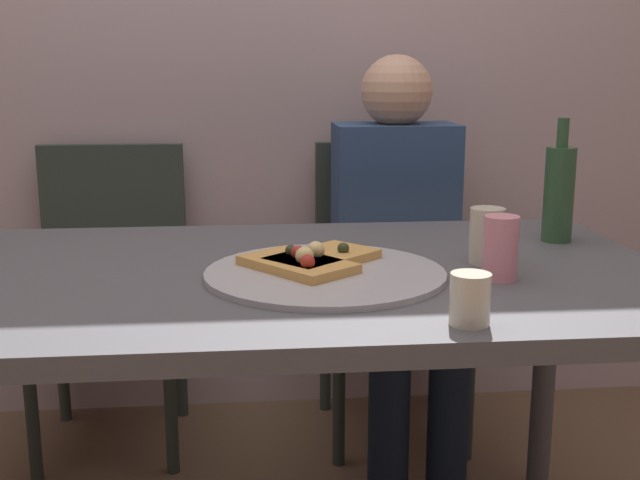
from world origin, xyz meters
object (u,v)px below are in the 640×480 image
at_px(soda_can, 501,248).
at_px(guest_in_sweater, 399,240).
at_px(tumbler_near, 487,236).
at_px(dining_table, 261,306).
at_px(chair_left, 111,276).
at_px(pizza_tray, 325,274).
at_px(pizza_slice_extra, 298,263).
at_px(wine_glass, 470,299).
at_px(chair_right, 389,269).
at_px(pizza_slice_last, 322,257).
at_px(wine_bottle, 559,192).

distance_m(soda_can, guest_in_sweater, 0.83).
relative_size(tumbler_near, soda_can, 0.93).
relative_size(dining_table, soda_can, 13.38).
height_order(tumbler_near, chair_left, chair_left).
height_order(pizza_tray, pizza_slice_extra, pizza_slice_extra).
xyz_separation_m(wine_glass, chair_right, (0.10, 1.22, -0.27)).
bearing_deg(pizza_slice_extra, pizza_slice_last, 41.46).
relative_size(soda_can, chair_left, 0.14).
height_order(wine_bottle, chair_right, wine_bottle).
xyz_separation_m(dining_table, pizza_slice_last, (0.12, -0.00, 0.10)).
bearing_deg(soda_can, tumbler_near, 84.36).
bearing_deg(pizza_tray, soda_can, -8.71).
bearing_deg(wine_bottle, wine_glass, -122.97).
relative_size(tumbler_near, guest_in_sweater, 0.10).
height_order(pizza_slice_last, chair_left, chair_left).
bearing_deg(chair_right, pizza_slice_extra, 68.84).
bearing_deg(tumbler_near, chair_right, 92.78).
relative_size(dining_table, chair_left, 1.81).
bearing_deg(soda_can, pizza_slice_last, 161.15).
distance_m(dining_table, tumbler_near, 0.48).
bearing_deg(pizza_slice_extra, guest_in_sweater, 65.03).
relative_size(chair_right, guest_in_sweater, 0.77).
distance_m(pizza_slice_last, tumbler_near, 0.34).
bearing_deg(pizza_slice_last, wine_glass, -61.83).
bearing_deg(guest_in_sweater, pizza_slice_extra, 65.03).
bearing_deg(wine_bottle, dining_table, -164.10).
bearing_deg(wine_glass, pizza_slice_extra, 127.31).
distance_m(chair_right, guest_in_sweater, 0.20).
height_order(soda_can, chair_right, chair_right).
bearing_deg(guest_in_sweater, wine_glass, 84.51).
height_order(pizza_tray, guest_in_sweater, guest_in_sweater).
height_order(tumbler_near, guest_in_sweater, guest_in_sweater).
height_order(pizza_tray, soda_can, soda_can).
bearing_deg(wine_glass, chair_left, 121.71).
relative_size(dining_table, pizza_slice_last, 6.52).
relative_size(pizza_slice_extra, wine_bottle, 0.90).
bearing_deg(chair_right, chair_left, 0.00).
xyz_separation_m(dining_table, chair_left, (-0.44, 0.85, -0.16)).
bearing_deg(dining_table, chair_right, 63.76).
relative_size(dining_table, chair_right, 1.81).
distance_m(pizza_slice_extra, tumbler_near, 0.39).
height_order(tumbler_near, soda_can, soda_can).
distance_m(wine_glass, soda_can, 0.29).
height_order(pizza_slice_extra, soda_can, soda_can).
xyz_separation_m(soda_can, chair_left, (-0.88, 0.97, -0.29)).
height_order(pizza_slice_last, wine_bottle, wine_bottle).
height_order(pizza_slice_extra, tumbler_near, tumbler_near).
height_order(pizza_tray, pizza_slice_last, pizza_slice_last).
bearing_deg(chair_right, wine_glass, 85.19).
relative_size(pizza_slice_last, tumbler_near, 2.20).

